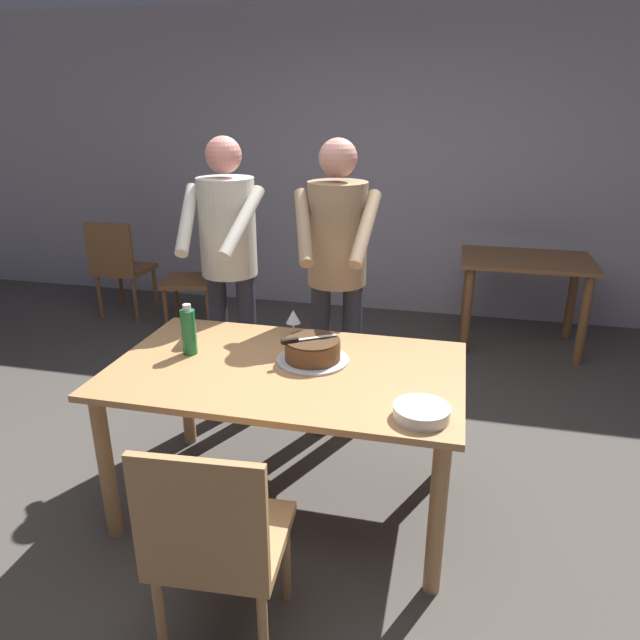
# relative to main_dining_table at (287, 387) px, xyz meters

# --- Properties ---
(ground_plane) EXTENTS (14.00, 14.00, 0.00)m
(ground_plane) POSITION_rel_main_dining_table_xyz_m (0.00, 0.00, -0.65)
(ground_plane) COLOR #4C4742
(back_wall) EXTENTS (10.00, 0.12, 2.70)m
(back_wall) POSITION_rel_main_dining_table_xyz_m (0.00, 3.07, 0.70)
(back_wall) COLOR #ADA8B2
(back_wall) RESTS_ON ground_plane
(main_dining_table) EXTENTS (1.60, 0.96, 0.75)m
(main_dining_table) POSITION_rel_main_dining_table_xyz_m (0.00, 0.00, 0.00)
(main_dining_table) COLOR tan
(main_dining_table) RESTS_ON ground_plane
(cake_on_platter) EXTENTS (0.34, 0.34, 0.11)m
(cake_on_platter) POSITION_rel_main_dining_table_xyz_m (0.10, 0.09, 0.15)
(cake_on_platter) COLOR silver
(cake_on_platter) RESTS_ON main_dining_table
(cake_knife) EXTENTS (0.24, 0.16, 0.02)m
(cake_knife) POSITION_rel_main_dining_table_xyz_m (0.04, 0.05, 0.22)
(cake_knife) COLOR silver
(cake_knife) RESTS_ON cake_on_platter
(plate_stack) EXTENTS (0.22, 0.22, 0.05)m
(plate_stack) POSITION_rel_main_dining_table_xyz_m (0.64, -0.32, 0.13)
(plate_stack) COLOR white
(plate_stack) RESTS_ON main_dining_table
(wine_glass_near) EXTENTS (0.08, 0.08, 0.14)m
(wine_glass_near) POSITION_rel_main_dining_table_xyz_m (-0.07, 0.37, 0.21)
(wine_glass_near) COLOR silver
(wine_glass_near) RESTS_ON main_dining_table
(water_bottle) EXTENTS (0.07, 0.07, 0.25)m
(water_bottle) POSITION_rel_main_dining_table_xyz_m (-0.49, 0.04, 0.22)
(water_bottle) COLOR #1E6B38
(water_bottle) RESTS_ON main_dining_table
(person_cutting_cake) EXTENTS (0.46, 0.57, 1.72)m
(person_cutting_cake) POSITION_rel_main_dining_table_xyz_m (0.09, 0.69, 0.43)
(person_cutting_cake) COLOR #2D2D38
(person_cutting_cake) RESTS_ON ground_plane
(person_standing_beside) EXTENTS (0.47, 0.55, 1.72)m
(person_standing_beside) POSITION_rel_main_dining_table_xyz_m (-0.55, 0.72, 0.43)
(person_standing_beside) COLOR #2D2D38
(person_standing_beside) RESTS_ON ground_plane
(chair_near_side) EXTENTS (0.47, 0.47, 0.90)m
(chair_near_side) POSITION_rel_main_dining_table_xyz_m (-0.00, -0.86, -0.16)
(chair_near_side) COLOR tan
(chair_near_side) RESTS_ON ground_plane
(background_table) EXTENTS (1.00, 0.70, 0.74)m
(background_table) POSITION_rel_main_dining_table_xyz_m (1.27, 2.37, -0.07)
(background_table) COLOR brown
(background_table) RESTS_ON ground_plane
(background_chair_0) EXTENTS (0.44, 0.44, 0.90)m
(background_chair_0) POSITION_rel_main_dining_table_xyz_m (-2.25, 2.26, -0.16)
(background_chair_0) COLOR brown
(background_chair_0) RESTS_ON ground_plane
(background_chair_1) EXTENTS (0.52, 0.52, 0.90)m
(background_chair_1) POSITION_rel_main_dining_table_xyz_m (-1.43, 2.15, -0.16)
(background_chair_1) COLOR brown
(background_chair_1) RESTS_ON ground_plane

